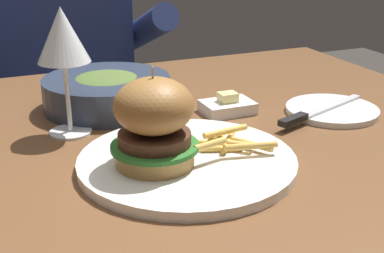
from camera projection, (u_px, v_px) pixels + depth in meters
name	position (u px, v px, depth m)	size (l,w,h in m)	color
dining_table	(151.00, 195.00, 0.83)	(1.18, 0.91, 0.74)	brown
main_plate	(187.00, 162.00, 0.72)	(0.29, 0.29, 0.01)	white
burger_sandwich	(154.00, 122.00, 0.68)	(0.11, 0.11, 0.13)	#B78447
fries_pile	(226.00, 142.00, 0.74)	(0.12, 0.09, 0.03)	#E0B251
wine_glass	(63.00, 39.00, 0.78)	(0.08, 0.08, 0.20)	silver
bread_plate	(331.00, 110.00, 0.92)	(0.16, 0.16, 0.01)	white
table_knife	(315.00, 112.00, 0.89)	(0.21, 0.09, 0.01)	silver
butter_dish	(228.00, 106.00, 0.92)	(0.09, 0.06, 0.04)	white
soup_bowl	(107.00, 91.00, 0.94)	(0.22, 0.22, 0.06)	#2D384C
diner_person	(64.00, 108.00, 1.49)	(0.51, 0.36, 1.18)	#282833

